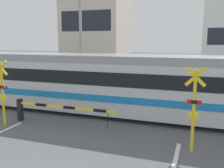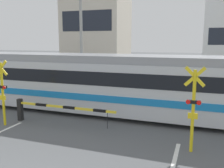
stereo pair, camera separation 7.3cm
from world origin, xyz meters
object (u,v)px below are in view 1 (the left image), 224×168
at_px(crossing_barrier_far, 168,91).
at_px(crossing_signal_left, 2,90).
at_px(pedestrian, 145,77).
at_px(crossing_barrier_near, 46,108).
at_px(commuter_train, 134,83).
at_px(crossing_signal_right, 194,106).

height_order(crossing_barrier_far, crossing_signal_left, crossing_signal_left).
xyz_separation_m(crossing_barrier_far, pedestrian, (-2.08, 3.18, 0.30)).
bearing_deg(crossing_barrier_near, crossing_barrier_far, 51.50).
xyz_separation_m(commuter_train, crossing_barrier_far, (1.30, 3.21, -0.91)).
distance_m(crossing_barrier_near, crossing_barrier_far, 7.52).
relative_size(crossing_signal_left, crossing_signal_right, 1.00).
height_order(crossing_signal_right, pedestrian, crossing_signal_right).
bearing_deg(crossing_barrier_near, crossing_signal_left, -153.97).
relative_size(crossing_barrier_far, pedestrian, 2.78).
distance_m(crossing_barrier_near, pedestrian, 9.43).
distance_m(crossing_barrier_near, crossing_signal_left, 2.04).
height_order(commuter_train, crossing_signal_left, commuter_train).
relative_size(crossing_barrier_near, crossing_signal_right, 1.68).
bearing_deg(pedestrian, crossing_signal_left, -113.27).
bearing_deg(crossing_signal_left, crossing_barrier_near, 26.03).
bearing_deg(crossing_barrier_far, crossing_signal_right, -76.16).
bearing_deg(commuter_train, crossing_barrier_near, -141.64).
distance_m(crossing_barrier_far, crossing_signal_left, 9.25).
bearing_deg(crossing_barrier_far, commuter_train, -112.09).
xyz_separation_m(commuter_train, crossing_signal_left, (-5.02, -3.48, -0.02)).
distance_m(commuter_train, crossing_barrier_near, 4.40).
height_order(crossing_barrier_far, crossing_signal_right, crossing_signal_right).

